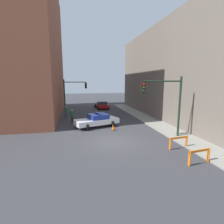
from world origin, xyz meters
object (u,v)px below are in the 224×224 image
police_car (97,120)px  barrier_mid (179,141)px  pedestrian_corner (66,112)px  barrier_front (199,154)px  traffic_light_near (168,98)px  traffic_light_far (72,92)px  parked_car_near (102,105)px  pedestrian_crossing (72,116)px  traffic_cone (113,127)px

police_car → barrier_mid: (5.02, -7.59, -0.11)m
pedestrian_corner → barrier_front: (8.33, -15.44, -0.24)m
barrier_front → traffic_light_near: bearing=83.6°
traffic_light_far → barrier_front: 20.19m
traffic_light_far → parked_car_near: (5.19, 4.27, -2.72)m
traffic_light_far → pedestrian_crossing: bearing=-90.2°
traffic_light_near → barrier_front: 5.73m
traffic_light_far → barrier_mid: size_ratio=3.26×
traffic_light_far → pedestrian_crossing: size_ratio=3.13×
traffic_light_far → parked_car_near: bearing=39.5°
traffic_light_far → barrier_front: traffic_light_far is taller
pedestrian_crossing → barrier_mid: 12.58m
barrier_mid → traffic_light_near: bearing=82.0°
pedestrian_crossing → barrier_mid: size_ratio=1.04×
pedestrian_crossing → barrier_mid: (7.70, -9.94, -0.24)m
traffic_light_far → barrier_front: (7.48, -18.55, -2.78)m
traffic_light_near → police_car: bearing=136.3°
parked_car_near → pedestrian_crossing: pedestrian_crossing is taller
pedestrian_corner → barrier_front: pedestrian_corner is taller
parked_car_near → barrier_mid: bearing=-86.7°
traffic_light_near → pedestrian_corner: 14.04m
police_car → barrier_mid: 9.10m
traffic_light_near → pedestrian_crossing: 11.31m
traffic_light_near → traffic_light_far: bearing=120.5°
traffic_cone → barrier_front: bearing=-67.3°
pedestrian_crossing → barrier_front: 14.48m
traffic_cone → barrier_mid: bearing=-57.7°
traffic_light_far → barrier_mid: traffic_light_far is taller
police_car → pedestrian_corner: bearing=15.4°
pedestrian_corner → barrier_front: 17.55m
barrier_mid → traffic_cone: barrier_mid is taller
traffic_light_far → pedestrian_crossing: (-0.02, -6.17, -2.54)m
barrier_mid → traffic_cone: size_ratio=2.43×
traffic_light_far → parked_car_near: 7.25m
pedestrian_corner → traffic_light_near: bearing=120.2°
police_car → pedestrian_crossing: bearing=31.3°
barrier_mid → traffic_cone: 6.82m
pedestrian_crossing → pedestrian_corner: size_ratio=1.00×
pedestrian_crossing → pedestrian_corner: 3.17m
police_car → traffic_light_far: bearing=-0.2°
pedestrian_corner → traffic_cone: size_ratio=2.53×
parked_car_near → barrier_front: (2.29, -22.82, -0.06)m
barrier_front → barrier_mid: same height
barrier_front → barrier_mid: (0.20, 2.44, 0.00)m
traffic_light_near → traffic_light_far: (-8.03, 13.65, -0.13)m
police_car → barrier_front: size_ratio=3.16×
traffic_light_near → barrier_front: bearing=-96.4°
traffic_light_near → barrier_mid: bearing=-98.0°
traffic_light_far → barrier_front: bearing=-68.0°
traffic_light_far → pedestrian_corner: bearing=-105.2°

